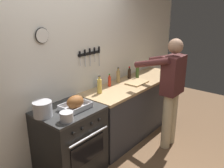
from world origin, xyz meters
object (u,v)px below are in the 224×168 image
Objects in this scene: stove at (70,142)px; saucepan at (67,117)px; bottle_hot_sauce at (110,81)px; roasting_pan at (75,103)px; stock_pot at (43,109)px; bottle_soy_sauce at (129,74)px; cutting_board at (137,83)px; bottle_cooking_oil at (100,86)px; bottle_dish_soap at (99,84)px; bottle_vinegar at (118,76)px; bottle_olive_oil at (137,72)px; person_cook at (171,87)px.

saucepan reaches higher than stove.
roasting_pan is at bearing -166.28° from bottle_hot_sauce.
stock_pot is 1.03× the size of bottle_soy_sauce.
bottle_hot_sauce is (-0.40, 0.25, 0.07)m from cutting_board.
stock_pot is at bearing -179.84° from bottle_cooking_oil.
bottle_hot_sauce is 0.20m from bottle_dish_soap.
bottle_soy_sauce is at bearing 0.22° from bottle_hot_sauce.
saucepan is 0.75× the size of bottle_dish_soap.
bottle_dish_soap is at bearing 23.25° from saucepan.
stock_pot is at bearing -176.22° from bottle_vinegar.
stock_pot is 0.82× the size of bottle_cooking_oil.
bottle_cooking_oil is at bearing -179.55° from bottle_olive_oil.
roasting_pan is 1.69× the size of bottle_soy_sauce.
stove is at bearing -176.86° from bottle_olive_oil.
stock_pot is (-1.70, 0.73, 0.04)m from person_cook.
person_cook is 1.05m from bottle_cooking_oil.
bottle_hot_sauce reaches higher than stove.
bottle_dish_soap is at bearing 176.98° from bottle_soy_sauce.
bottle_hot_sauce is 0.99× the size of bottle_dish_soap.
person_cook reaches higher than bottle_soy_sauce.
bottle_dish_soap is (1.09, 0.13, -0.01)m from stock_pot.
bottle_soy_sauce is at bearing 61.77° from cutting_board.
bottle_hot_sauce is at bearing 148.09° from cutting_board.
stock_pot is at bearing -173.23° from bottle_dish_soap.
bottle_olive_oil is (1.94, 0.01, 0.02)m from stock_pot.
bottle_dish_soap is (0.72, 0.26, 0.01)m from roasting_pan.
person_cook is 11.19× the size of saucepan.
stove is 3.49× the size of bottle_olive_oil.
stove is 0.98m from bottle_dish_soap.
bottle_cooking_oil is at bearing 0.16° from stock_pot.
roasting_pan is at bearing 30.81° from saucepan.
cutting_board is 1.44× the size of bottle_vinegar.
saucepan is at bearing -73.62° from stock_pot.
bottle_hot_sauce is (0.33, 0.09, -0.03)m from bottle_cooking_oil.
cutting_board is 0.66m from bottle_dish_soap.
stove is 0.87m from bottle_cooking_oil.
person_cook is 1.85m from stock_pot.
roasting_pan is 1.37× the size of bottle_olive_oil.
bottle_dish_soap reaches higher than bottle_hot_sauce.
bottle_cooking_oil is 1.01× the size of bottle_olive_oil.
person_cook is at bearing -15.01° from saucepan.
bottle_cooking_oil reaches higher than bottle_vinegar.
bottle_cooking_oil reaches higher than cutting_board.
stock_pot is 1.81m from bottle_soy_sauce.
bottle_olive_oil reaches higher than stove.
saucepan is 0.58× the size of bottle_olive_oil.
saucepan is at bearing -174.87° from cutting_board.
bottle_olive_oil is at bearing -16.52° from person_cook.
person_cook is at bearing -62.98° from bottle_hot_sauce.
bottle_dish_soap is (-0.59, 0.29, 0.07)m from cutting_board.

